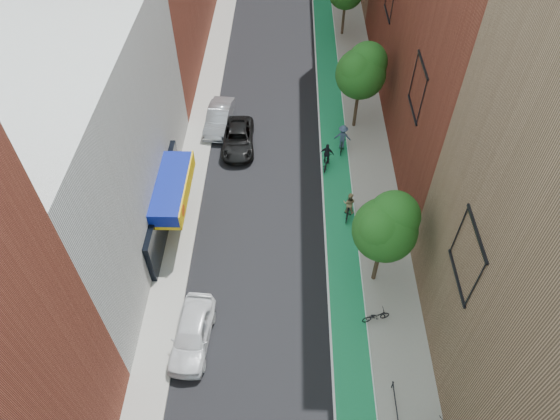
# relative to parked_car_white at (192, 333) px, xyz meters

# --- Properties ---
(bike_lane) EXTENTS (2.00, 68.00, 0.01)m
(bike_lane) POSITION_rel_parked_car_white_xyz_m (8.13, 20.06, -0.77)
(bike_lane) COLOR #157936
(bike_lane) RESTS_ON ground
(sidewalk_left) EXTENTS (2.00, 68.00, 0.15)m
(sidewalk_left) POSITION_rel_parked_car_white_xyz_m (-1.87, 20.06, -0.70)
(sidewalk_left) COLOR gray
(sidewalk_left) RESTS_ON ground
(sidewalk_right) EXTENTS (3.00, 68.00, 0.15)m
(sidewalk_right) POSITION_rel_parked_car_white_xyz_m (10.63, 20.06, -0.70)
(sidewalk_right) COLOR gray
(sidewalk_right) RESTS_ON ground
(building_left_white) EXTENTS (8.00, 20.00, 12.00)m
(building_left_white) POSITION_rel_parked_car_white_xyz_m (-6.87, 8.06, 5.22)
(building_left_white) COLOR silver
(building_left_white) RESTS_ON ground
(tree_near) EXTENTS (3.40, 3.36, 6.42)m
(tree_near) POSITION_rel_parked_car_white_xyz_m (9.78, 4.08, 3.88)
(tree_near) COLOR #332619
(tree_near) RESTS_ON ground
(tree_mid) EXTENTS (3.55, 3.53, 6.74)m
(tree_mid) POSITION_rel_parked_car_white_xyz_m (9.78, 18.08, 4.11)
(tree_mid) COLOR #332619
(tree_mid) RESTS_ON ground
(parked_car_white) EXTENTS (2.16, 4.69, 1.56)m
(parked_car_white) POSITION_rel_parked_car_white_xyz_m (0.00, 0.00, 0.00)
(parked_car_white) COLOR white
(parked_car_white) RESTS_ON ground
(parked_car_black) EXTENTS (2.53, 5.02, 1.36)m
(parked_car_black) POSITION_rel_parked_car_white_xyz_m (1.13, 15.63, -0.10)
(parked_car_black) COLOR black
(parked_car_black) RESTS_ON ground
(parked_car_silver) EXTENTS (2.06, 4.80, 1.54)m
(parked_car_silver) POSITION_rel_parked_car_white_xyz_m (-0.47, 17.95, -0.01)
(parked_car_silver) COLOR #96989E
(parked_car_silver) RESTS_ON ground
(cyclist_lane_near) EXTENTS (0.88, 1.78, 1.92)m
(cyclist_lane_near) POSITION_rel_parked_car_white_xyz_m (8.62, 8.92, 0.02)
(cyclist_lane_near) COLOR black
(cyclist_lane_near) RESTS_ON ground
(cyclist_lane_mid) EXTENTS (1.01, 1.75, 1.96)m
(cyclist_lane_mid) POSITION_rel_parked_car_white_xyz_m (7.45, 13.52, -0.05)
(cyclist_lane_mid) COLOR black
(cyclist_lane_mid) RESTS_ON ground
(cyclist_lane_far) EXTENTS (1.27, 1.52, 2.16)m
(cyclist_lane_far) POSITION_rel_parked_car_white_xyz_m (8.62, 15.30, 0.25)
(cyclist_lane_far) COLOR black
(cyclist_lane_far) RESTS_ON ground
(parked_bike_far) EXTENTS (1.61, 0.91, 0.80)m
(parked_bike_far) POSITION_rel_parked_car_white_xyz_m (9.53, 1.33, -0.23)
(parked_bike_far) COLOR black
(parked_bike_far) RESTS_ON sidewalk_right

